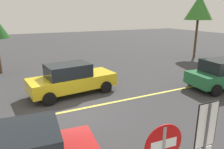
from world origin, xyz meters
TOP-DOWN VIEW (x-y plane):
  - ground_plane at (0.00, 0.00)m, footprint 80.00×80.00m
  - lane_marking_centre at (3.00, 0.00)m, footprint 28.00×0.16m
  - speed_limit_sign at (1.04, -5.98)m, footprint 0.54×0.06m
  - car_green_crossing at (8.50, -0.85)m, footprint 4.18×2.24m
  - car_yellow_mid_road at (0.54, 2.04)m, footprint 4.67×2.32m
  - tree_left_verge at (14.15, 6.45)m, footprint 2.56×2.56m

SIDE VIEW (x-z plane):
  - ground_plane at x=0.00m, z-range 0.00..0.00m
  - lane_marking_centre at x=3.00m, z-range 0.00..0.01m
  - car_yellow_mid_road at x=0.54m, z-range 0.00..1.65m
  - car_green_crossing at x=8.50m, z-range 0.00..1.66m
  - speed_limit_sign at x=1.04m, z-range 0.50..3.02m
  - tree_left_verge at x=14.15m, z-range 1.74..7.57m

